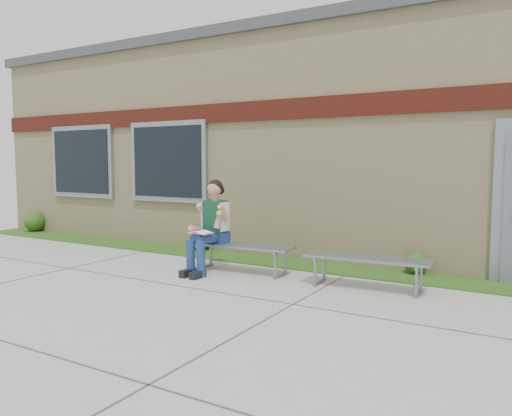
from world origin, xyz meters
The scene contains 9 objects.
ground centered at (0.00, 0.00, 0.00)m, with size 80.00×80.00×0.00m, color #9E9E99.
grass_strip centered at (0.00, 2.60, 0.01)m, with size 16.00×0.80×0.02m, color #174612.
school_building centered at (0.00, 5.99, 2.10)m, with size 16.20×6.22×4.20m.
bench_left centered at (-0.47, 1.67, 0.34)m, with size 1.70×0.56×0.43m.
bench_right centered at (1.53, 1.67, 0.34)m, with size 1.70×0.56×0.44m.
girl centered at (-0.91, 1.45, 0.72)m, with size 0.54×0.90×1.43m.
shrub_west centered at (-7.13, 2.85, 0.26)m, with size 0.47×0.47×0.47m, color #174612.
shrub_mid centered at (-2.13, 2.85, 0.24)m, with size 0.43×0.43×0.43m, color #174612.
shrub_east centered at (1.90, 2.85, 0.19)m, with size 0.33×0.33×0.33m, color #174612.
Camera 1 is at (3.58, -4.75, 1.71)m, focal length 35.00 mm.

